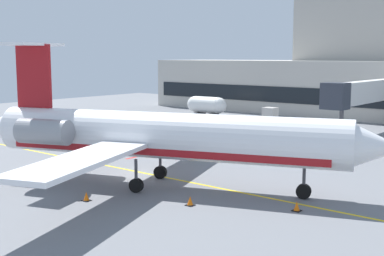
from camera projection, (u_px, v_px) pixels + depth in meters
name	position (u px, v px, depth m)	size (l,w,h in m)	color
ground	(134.00, 176.00, 37.02)	(120.00, 120.00, 0.11)	slate
jet_bridge_west	(363.00, 93.00, 56.67)	(2.40, 17.80, 5.89)	silver
regional_jet	(157.00, 136.00, 33.65)	(28.65, 23.99, 9.40)	white
baggage_tug	(266.00, 118.00, 62.74)	(3.90, 1.87, 2.36)	silver
belt_loader	(315.00, 146.00, 43.86)	(2.37, 3.67, 2.05)	#1E4CB2
fuel_tank	(207.00, 105.00, 74.95)	(6.34, 2.68, 2.68)	white
safety_cone_alpha	(297.00, 207.00, 28.53)	(0.47, 0.47, 0.55)	orange
safety_cone_bravo	(190.00, 201.00, 29.58)	(0.47, 0.47, 0.55)	orange
safety_cone_charlie	(86.00, 197.00, 30.54)	(0.47, 0.47, 0.55)	orange
safety_cone_delta	(43.00, 170.00, 37.67)	(0.47, 0.47, 0.55)	orange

